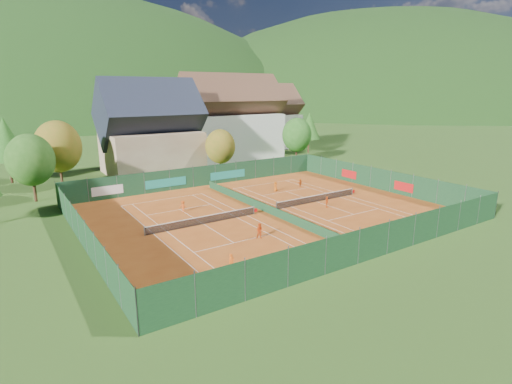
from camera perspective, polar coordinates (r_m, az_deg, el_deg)
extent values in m
plane|color=#2B4F18|center=(46.87, 1.35, -2.90)|extent=(600.00, 600.00, 0.00)
cube|color=#A84C18|center=(46.86, 1.35, -2.87)|extent=(40.00, 32.00, 0.01)
cube|color=white|center=(53.54, -13.08, -1.03)|extent=(10.97, 0.06, 0.00)
cube|color=white|center=(33.45, 1.65, -10.17)|extent=(10.97, 0.06, 0.00)
cube|color=white|center=(41.11, -14.39, -5.84)|extent=(0.06, 23.77, 0.00)
cube|color=white|center=(45.54, -1.26, -3.38)|extent=(0.06, 23.77, 0.00)
cube|color=white|center=(41.53, -12.61, -5.53)|extent=(0.06, 23.77, 0.00)
cube|color=white|center=(44.86, -2.75, -3.67)|extent=(0.06, 23.77, 0.00)
cube|color=white|center=(48.61, -10.80, -2.48)|extent=(8.23, 0.06, 0.00)
cube|color=white|center=(37.71, -3.16, -7.26)|extent=(8.23, 0.06, 0.00)
cube|color=white|center=(43.03, -7.48, -4.58)|extent=(0.06, 12.80, 0.00)
cube|color=white|center=(60.69, 1.18, 1.16)|extent=(10.97, 0.06, 0.00)
cube|color=white|center=(43.99, 19.06, -4.85)|extent=(10.97, 0.06, 0.00)
cube|color=white|center=(48.28, 3.80, -2.37)|extent=(0.06, 23.77, 0.00)
cube|color=white|center=(55.37, 12.90, -0.51)|extent=(0.06, 23.77, 0.00)
cube|color=white|center=(49.08, 5.08, -2.11)|extent=(0.06, 23.77, 0.00)
cube|color=white|center=(54.41, 11.90, -0.72)|extent=(0.06, 23.77, 0.00)
cube|color=white|center=(56.39, 4.34, 0.09)|extent=(8.23, 0.06, 0.00)
cube|color=white|center=(47.31, 13.84, -3.12)|extent=(8.23, 0.06, 0.00)
cube|color=white|center=(51.65, 8.67, -1.38)|extent=(0.06, 12.80, 0.00)
cylinder|color=#59595B|center=(40.68, -15.66, -5.40)|extent=(0.10, 0.10, 1.02)
cylinder|color=#59595B|center=(45.86, -0.30, -2.60)|extent=(0.10, 0.10, 1.02)
cube|color=black|center=(42.89, -7.50, -4.01)|extent=(12.80, 0.02, 0.86)
cube|color=white|center=(42.76, -7.52, -3.47)|extent=(12.80, 0.04, 0.06)
cube|color=red|center=(46.01, -0.04, -2.62)|extent=(0.40, 0.04, 0.40)
cylinder|color=#59595B|center=(47.61, 2.93, -1.97)|extent=(0.10, 0.10, 1.02)
cylinder|color=#59595B|center=(55.90, 13.58, 0.11)|extent=(0.10, 0.10, 1.02)
cube|color=black|center=(51.53, 8.69, -0.90)|extent=(12.80, 0.02, 0.86)
cube|color=white|center=(51.42, 8.70, -0.44)|extent=(12.80, 0.04, 0.06)
cube|color=red|center=(56.09, 13.76, 0.09)|extent=(0.40, 0.04, 0.40)
cube|color=#14381F|center=(46.72, 1.35, -2.29)|extent=(0.03, 28.80, 1.00)
cube|color=#153C22|center=(59.91, -7.39, 2.32)|extent=(40.00, 0.04, 3.00)
cube|color=teal|center=(57.62, -12.71, 1.30)|extent=(6.00, 0.03, 1.20)
cube|color=teal|center=(61.73, -4.02, 2.48)|extent=(6.00, 0.03, 1.20)
cube|color=silver|center=(55.43, -20.44, 0.21)|extent=(4.00, 0.03, 1.20)
cube|color=#153A1C|center=(35.16, 16.47, -6.90)|extent=(40.00, 0.04, 3.00)
cube|color=#12331A|center=(39.20, -23.57, -5.32)|extent=(0.04, 32.00, 3.00)
cube|color=#14371D|center=(59.81, 17.33, 1.76)|extent=(0.04, 32.00, 3.00)
cube|color=#B21414|center=(57.46, 20.32, 0.70)|extent=(0.03, 3.00, 1.20)
cube|color=#B21414|center=(63.69, 13.13, 2.51)|extent=(0.03, 3.00, 1.20)
cube|color=tan|center=(71.22, -14.62, 5.53)|extent=(15.00, 12.00, 7.00)
cube|color=#1E2333|center=(70.57, -14.96, 10.75)|extent=(16.20, 12.00, 12.00)
cube|color=silver|center=(84.30, -3.66, 7.96)|extent=(20.00, 11.00, 9.00)
cube|color=brown|center=(83.80, -3.74, 12.89)|extent=(21.60, 11.00, 11.00)
cube|color=silver|center=(98.50, 1.16, 8.63)|extent=(16.00, 10.00, 8.00)
cube|color=brown|center=(98.06, 1.18, 12.41)|extent=(17.28, 10.00, 10.00)
cylinder|color=#482C1A|center=(58.24, -29.04, 0.15)|extent=(0.36, 0.36, 2.80)
ellipsoid|color=#255618|center=(57.51, -29.53, 4.01)|extent=(5.72, 5.72, 6.58)
cylinder|color=#4B2E1A|center=(64.41, -26.01, 1.88)|extent=(0.36, 0.36, 3.15)
ellipsoid|color=olive|center=(63.70, -26.45, 5.83)|extent=(6.44, 6.44, 7.40)
cylinder|color=#412617|center=(71.82, -31.64, 2.50)|extent=(0.36, 0.36, 3.50)
cone|color=#1F5919|center=(71.14, -32.17, 6.43)|extent=(5.60, 5.60, 6.50)
cylinder|color=#482A19|center=(67.88, -5.07, 3.57)|extent=(0.36, 0.36, 2.45)
ellipsoid|color=olive|center=(67.31, -5.13, 6.50)|extent=(5.01, 5.01, 5.76)
cylinder|color=#412817|center=(79.38, 5.78, 5.26)|extent=(0.36, 0.36, 2.80)
ellipsoid|color=#235E1A|center=(78.84, 5.85, 8.13)|extent=(5.72, 5.72, 6.58)
cylinder|color=#4E331B|center=(91.77, 7.51, 6.56)|extent=(0.36, 0.36, 3.15)
cone|color=#215618|center=(91.28, 7.60, 9.35)|extent=(5.04, 5.04, 5.85)
cylinder|color=#492C1A|center=(93.24, 0.51, 6.91)|extent=(0.36, 0.36, 3.50)
ellipsoid|color=olive|center=(92.72, 0.52, 9.97)|extent=(7.15, 7.15, 8.22)
ellipsoid|color=black|center=(343.28, -26.98, 3.40)|extent=(440.00, 440.00, 242.00)
ellipsoid|color=black|center=(353.09, 16.04, 5.30)|extent=(380.00, 380.00, 220.40)
cylinder|color=slate|center=(45.02, 21.22, -4.09)|extent=(0.02, 0.02, 0.80)
cylinder|color=slate|center=(45.26, 21.45, -4.01)|extent=(0.02, 0.02, 0.80)
cylinder|color=slate|center=(45.18, 20.92, -3.99)|extent=(0.02, 0.02, 0.80)
cylinder|color=slate|center=(45.42, 21.14, -3.92)|extent=(0.02, 0.02, 0.80)
cube|color=slate|center=(45.17, 21.20, -3.82)|extent=(0.34, 0.34, 0.30)
ellipsoid|color=#CCD833|center=(45.17, 21.20, -3.78)|extent=(0.28, 0.28, 0.16)
sphere|color=#CCD833|center=(38.46, -1.09, -6.76)|extent=(0.07, 0.07, 0.07)
sphere|color=#CCD833|center=(42.91, 15.53, -5.03)|extent=(0.07, 0.07, 0.07)
sphere|color=#CCD833|center=(53.44, -0.01, -0.66)|extent=(0.07, 0.07, 0.07)
imported|color=orange|center=(31.92, -3.53, -10.02)|extent=(0.59, 0.44, 1.48)
imported|color=#D34612|center=(38.46, 0.55, -5.59)|extent=(0.95, 0.92, 1.54)
imported|color=#D14C12|center=(47.40, -10.39, -2.04)|extent=(1.03, 0.86, 1.39)
imported|color=#E65914|center=(49.22, 10.07, -1.41)|extent=(0.82, 0.81, 1.39)
imported|color=#CD5E12|center=(56.26, 2.80, 0.81)|extent=(0.81, 0.69, 1.41)
imported|color=#CF5112|center=(59.14, 6.33, 1.30)|extent=(1.16, 0.61, 1.19)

